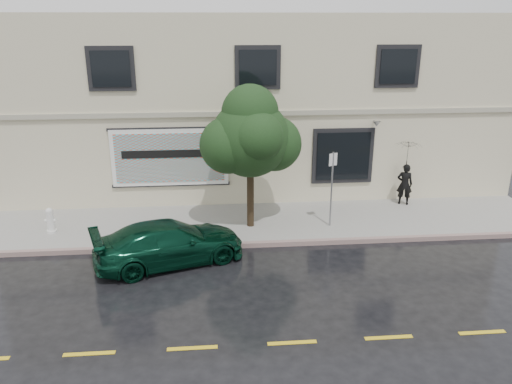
{
  "coord_description": "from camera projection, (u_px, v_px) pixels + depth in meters",
  "views": [
    {
      "loc": [
        -1.62,
        -12.73,
        6.8
      ],
      "look_at": [
        -0.3,
        2.2,
        1.58
      ],
      "focal_mm": 35.0,
      "sensor_mm": 36.0,
      "label": 1
    }
  ],
  "objects": [
    {
      "name": "road_marking",
      "position": [
        292.0,
        343.0,
        11.05
      ],
      "size": [
        19.0,
        0.12,
        0.01
      ],
      "primitive_type": "cube",
      "color": "gold",
      "rests_on": "ground"
    },
    {
      "name": "car",
      "position": [
        170.0,
        243.0,
        14.51
      ],
      "size": [
        4.71,
        3.2,
        1.26
      ],
      "primitive_type": "imported",
      "rotation": [
        0.0,
        0.0,
        1.9
      ],
      "color": "#072F1F",
      "rests_on": "ground"
    },
    {
      "name": "curb",
      "position": [
        268.0,
        244.0,
        15.73
      ],
      "size": [
        20.0,
        0.18,
        0.16
      ],
      "primitive_type": "cube",
      "color": "slate",
      "rests_on": "ground"
    },
    {
      "name": "sidewalk",
      "position": [
        262.0,
        223.0,
        17.38
      ],
      "size": [
        20.0,
        3.5,
        0.15
      ],
      "primitive_type": "cube",
      "color": "gray",
      "rests_on": "ground"
    },
    {
      "name": "umbrella",
      "position": [
        408.0,
        154.0,
        18.3
      ],
      "size": [
        1.19,
        1.19,
        0.75
      ],
      "primitive_type": "imported",
      "rotation": [
        0.0,
        0.0,
        -0.19
      ],
      "color": "black",
      "rests_on": "pedestrian"
    },
    {
      "name": "building",
      "position": [
        249.0,
        99.0,
        21.66
      ],
      "size": [
        20.0,
        8.12,
        7.0
      ],
      "color": "beige",
      "rests_on": "ground"
    },
    {
      "name": "sign_pole",
      "position": [
        332.0,
        182.0,
        16.45
      ],
      "size": [
        0.3,
        0.15,
        2.57
      ],
      "rotation": [
        0.0,
        0.0,
        0.42
      ],
      "color": "gray",
      "rests_on": "sidewalk"
    },
    {
      "name": "ground",
      "position": [
        273.0,
        268.0,
        14.35
      ],
      "size": [
        90.0,
        90.0,
        0.0
      ],
      "primitive_type": "plane",
      "color": "black",
      "rests_on": "ground"
    },
    {
      "name": "pedestrian",
      "position": [
        405.0,
        184.0,
        18.68
      ],
      "size": [
        0.66,
        0.54,
        1.57
      ],
      "primitive_type": "imported",
      "rotation": [
        0.0,
        0.0,
        2.82
      ],
      "color": "black",
      "rests_on": "sidewalk"
    },
    {
      "name": "billboard",
      "position": [
        170.0,
        157.0,
        18.04
      ],
      "size": [
        4.3,
        0.16,
        2.2
      ],
      "color": "white",
      "rests_on": "ground"
    },
    {
      "name": "street_tree",
      "position": [
        250.0,
        138.0,
        15.97
      ],
      "size": [
        2.53,
        2.53,
        4.3
      ],
      "color": "#332617",
      "rests_on": "sidewalk"
    },
    {
      "name": "fire_hydrant",
      "position": [
        50.0,
        221.0,
        16.28
      ],
      "size": [
        0.35,
        0.33,
        0.85
      ],
      "rotation": [
        0.0,
        0.0,
        -0.38
      ],
      "color": "silver",
      "rests_on": "sidewalk"
    }
  ]
}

